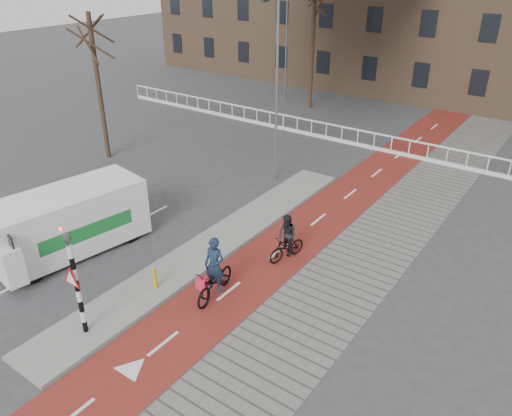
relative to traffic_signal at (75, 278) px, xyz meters
The scene contains 14 objects.
ground 2.90m from the traffic_signal, 73.47° to the left, with size 120.00×120.00×0.00m, color #38383A.
bike_lane 12.36m from the traffic_signal, 80.09° to the left, with size 2.50×60.00×0.01m, color maroon.
sidewalk 13.13m from the traffic_signal, 67.82° to the left, with size 3.00×60.00×0.01m, color slate.
curb_island 6.32m from the traffic_signal, 90.95° to the left, with size 1.80×16.00×0.12m, color gray.
traffic_signal is the anchor object (origin of this frame).
bollard 3.07m from the traffic_signal, 87.03° to the left, with size 0.12×0.12×0.75m, color #CD9E0B.
cyclist_near 4.26m from the traffic_signal, 62.03° to the left, with size 1.03×2.13×2.11m.
cyclist_far 7.35m from the traffic_signal, 68.92° to the left, with size 0.86×1.66×1.75m.
van 5.00m from the traffic_signal, 147.58° to the left, with size 3.11×5.77×2.35m.
railing 19.60m from the traffic_signal, 103.02° to the left, with size 28.00×0.10×0.99m.
tree_left 14.47m from the traffic_signal, 137.59° to the left, with size 0.24×0.24×7.36m, color #2F2015.
tree_mid 25.37m from the traffic_signal, 105.18° to the left, with size 0.28×0.28×8.47m, color #2F2015.
streetlight_near 12.75m from the traffic_signal, 97.57° to the left, with size 0.12×0.12×8.28m, color slate.
streetlight_left 26.83m from the traffic_signal, 110.04° to the left, with size 0.12×0.12×7.45m, color slate.
Camera 1 is at (9.90, -8.26, 9.91)m, focal length 35.00 mm.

